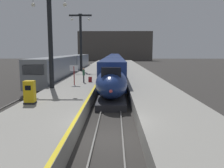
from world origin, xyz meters
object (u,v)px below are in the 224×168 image
(station_column_mid, at_px, (50,33))
(rolling_suitcase, at_px, (90,79))
(regional_train_adjacent, at_px, (69,65))
(departure_info_board, at_px, (74,71))
(station_column_far, at_px, (81,37))
(ticket_machine_yellow, at_px, (30,93))
(highspeed_train_main, at_px, (114,63))
(passenger_near_edge, at_px, (84,74))

(station_column_mid, relative_size, rolling_suitcase, 9.02)
(regional_train_adjacent, height_order, departure_info_board, regional_train_adjacent)
(station_column_far, xyz_separation_m, ticket_machine_yellow, (0.35, -26.46, -5.25))
(highspeed_train_main, distance_m, ticket_machine_yellow, 38.61)
(regional_train_adjacent, height_order, ticket_machine_yellow, regional_train_adjacent)
(station_column_mid, distance_m, station_column_far, 19.61)
(station_column_far, distance_m, rolling_suitcase, 16.47)
(passenger_near_edge, xyz_separation_m, ticket_machine_yellow, (-2.24, -10.80, -0.25))
(station_column_mid, bearing_deg, departure_info_board, 48.79)
(departure_info_board, bearing_deg, station_column_mid, -131.21)
(station_column_mid, relative_size, ticket_machine_yellow, 5.54)
(highspeed_train_main, height_order, rolling_suitcase, highspeed_train_main)
(station_column_mid, height_order, ticket_machine_yellow, station_column_mid)
(regional_train_adjacent, height_order, station_column_far, station_column_far)
(highspeed_train_main, xyz_separation_m, station_column_far, (-5.90, -11.75, 5.06))
(station_column_far, xyz_separation_m, rolling_suitcase, (3.27, -15.11, -5.69))
(highspeed_train_main, relative_size, passenger_near_edge, 44.37)
(station_column_far, height_order, passenger_near_edge, station_column_far)
(station_column_far, relative_size, rolling_suitcase, 10.25)
(regional_train_adjacent, xyz_separation_m, passenger_near_edge, (4.79, -15.34, -0.09))
(station_column_far, relative_size, departure_info_board, 4.75)
(station_column_far, bearing_deg, rolling_suitcase, -77.79)
(departure_info_board, bearing_deg, passenger_near_edge, 67.59)
(passenger_near_edge, height_order, ticket_machine_yellow, passenger_near_edge)
(highspeed_train_main, distance_m, station_column_mid, 32.20)
(regional_train_adjacent, height_order, station_column_mid, station_column_mid)
(departure_info_board, bearing_deg, highspeed_train_main, 82.08)
(highspeed_train_main, relative_size, rolling_suitcase, 76.36)
(regional_train_adjacent, xyz_separation_m, station_column_mid, (2.20, -19.28, 4.27))
(station_column_mid, bearing_deg, regional_train_adjacent, 96.51)
(regional_train_adjacent, bearing_deg, ticket_machine_yellow, -84.43)
(highspeed_train_main, relative_size, station_column_far, 7.45)
(station_column_mid, relative_size, passenger_near_edge, 5.24)
(station_column_mid, height_order, rolling_suitcase, station_column_mid)
(ticket_machine_yellow, bearing_deg, highspeed_train_main, 81.73)
(passenger_near_edge, bearing_deg, departure_info_board, -112.41)
(regional_train_adjacent, xyz_separation_m, ticket_machine_yellow, (2.55, -26.14, -0.34))
(ticket_machine_yellow, bearing_deg, regional_train_adjacent, 95.57)
(highspeed_train_main, relative_size, regional_train_adjacent, 2.05)
(highspeed_train_main, relative_size, ticket_machine_yellow, 46.87)
(rolling_suitcase, bearing_deg, departure_info_board, -121.06)
(station_column_far, xyz_separation_m, departure_info_board, (1.83, -17.51, -4.48))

